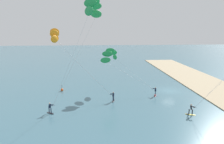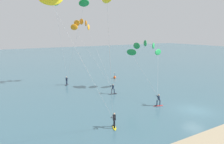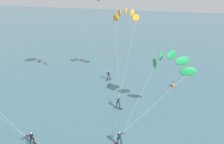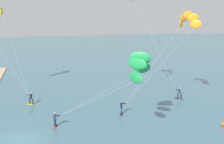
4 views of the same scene
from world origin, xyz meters
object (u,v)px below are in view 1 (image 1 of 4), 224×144
(kitesurfer_far_out, at_px, (91,11))
(kitesurfer_mid_water, at_px, (112,56))
(marker_buoy, at_px, (62,90))
(kitesurfer_downwind, at_px, (58,39))

(kitesurfer_far_out, bearing_deg, kitesurfer_mid_water, -16.96)
(kitesurfer_mid_water, relative_size, marker_buoy, 7.77)
(kitesurfer_far_out, xyz_separation_m, kitesurfer_downwind, (4.42, 5.20, -3.74))
(kitesurfer_far_out, distance_m, marker_buoy, 19.91)
(kitesurfer_mid_water, xyz_separation_m, marker_buoy, (0.13, 10.20, -6.80))
(marker_buoy, bearing_deg, kitesurfer_mid_water, -90.72)
(kitesurfer_mid_water, bearing_deg, marker_buoy, 89.28)
(kitesurfer_mid_water, distance_m, kitesurfer_downwind, 12.33)
(marker_buoy, bearing_deg, kitesurfer_far_out, -151.95)
(kitesurfer_far_out, bearing_deg, kitesurfer_downwind, 49.67)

